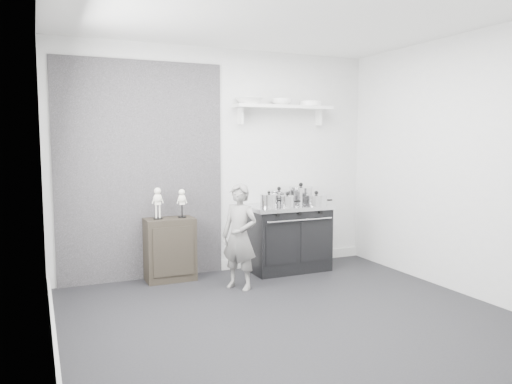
# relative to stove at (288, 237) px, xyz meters

# --- Properties ---
(ground) EXTENTS (4.00, 4.00, 0.00)m
(ground) POSITION_rel_stove_xyz_m (-0.77, -1.48, -0.41)
(ground) COLOR black
(ground) RESTS_ON ground
(room_shell) EXTENTS (4.02, 3.62, 2.71)m
(room_shell) POSITION_rel_stove_xyz_m (-0.86, -1.33, 1.23)
(room_shell) COLOR silver
(room_shell) RESTS_ON ground
(wall_shelf) EXTENTS (1.30, 0.26, 0.24)m
(wall_shelf) POSITION_rel_stove_xyz_m (0.03, 0.20, 1.60)
(wall_shelf) COLOR white
(wall_shelf) RESTS_ON room_shell
(stove) EXTENTS (1.02, 0.63, 0.81)m
(stove) POSITION_rel_stove_xyz_m (0.00, 0.00, 0.00)
(stove) COLOR black
(stove) RESTS_ON ground
(side_cabinet) EXTENTS (0.55, 0.32, 0.72)m
(side_cabinet) POSITION_rel_stove_xyz_m (-1.45, 0.13, -0.05)
(side_cabinet) COLOR black
(side_cabinet) RESTS_ON ground
(child) EXTENTS (0.47, 0.50, 1.15)m
(child) POSITION_rel_stove_xyz_m (-0.84, -0.49, 0.16)
(child) COLOR slate
(child) RESTS_ON ground
(pot_front_left) EXTENTS (0.30, 0.22, 0.19)m
(pot_front_left) POSITION_rel_stove_xyz_m (-0.30, -0.08, 0.48)
(pot_front_left) COLOR silver
(pot_front_left) RESTS_ON stove
(pot_back_left) EXTENTS (0.37, 0.28, 0.22)m
(pot_back_left) POSITION_rel_stove_xyz_m (-0.05, 0.14, 0.49)
(pot_back_left) COLOR silver
(pot_back_left) RESTS_ON stove
(pot_back_right) EXTENTS (0.39, 0.30, 0.26)m
(pot_back_right) POSITION_rel_stove_xyz_m (0.25, 0.12, 0.51)
(pot_back_right) COLOR silver
(pot_back_right) RESTS_ON stove
(pot_front_right) EXTENTS (0.36, 0.28, 0.18)m
(pot_front_right) POSITION_rel_stove_xyz_m (0.28, -0.20, 0.47)
(pot_front_right) COLOR silver
(pot_front_right) RESTS_ON stove
(pot_front_center) EXTENTS (0.27, 0.18, 0.17)m
(pot_front_center) POSITION_rel_stove_xyz_m (-0.09, -0.17, 0.47)
(pot_front_center) COLOR silver
(pot_front_center) RESTS_ON stove
(skeleton_full) EXTENTS (0.11, 0.07, 0.41)m
(skeleton_full) POSITION_rel_stove_xyz_m (-1.58, 0.13, 0.52)
(skeleton_full) COLOR white
(skeleton_full) RESTS_ON side_cabinet
(skeleton_torso) EXTENTS (0.11, 0.07, 0.38)m
(skeleton_torso) POSITION_rel_stove_xyz_m (-1.30, 0.13, 0.50)
(skeleton_torso) COLOR white
(skeleton_torso) RESTS_ON side_cabinet
(bowl_large) EXTENTS (0.32, 0.32, 0.08)m
(bowl_large) POSITION_rel_stove_xyz_m (-0.44, 0.19, 1.67)
(bowl_large) COLOR white
(bowl_large) RESTS_ON wall_shelf
(bowl_small) EXTENTS (0.25, 0.25, 0.08)m
(bowl_small) POSITION_rel_stove_xyz_m (0.01, 0.19, 1.67)
(bowl_small) COLOR white
(bowl_small) RESTS_ON wall_shelf
(plate_stack) EXTENTS (0.28, 0.28, 0.06)m
(plate_stack) POSITION_rel_stove_xyz_m (0.42, 0.19, 1.66)
(plate_stack) COLOR white
(plate_stack) RESTS_ON wall_shelf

